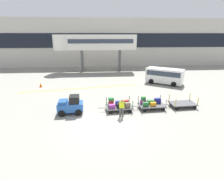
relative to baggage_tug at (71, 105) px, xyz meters
The scene contains 11 objects.
ground_plane 3.37m from the baggage_tug, 36.57° to the right, with size 120.00×120.00×0.00m, color gray.
apron_lead_line 7.37m from the baggage_tug, 87.75° to the left, with size 14.69×0.20×0.01m, color yellow.
terminal_building 24.52m from the baggage_tug, 83.74° to the left, with size 61.25×2.51×9.70m.
jet_bridge 18.61m from the baggage_tug, 85.82° to the left, with size 14.47×3.00×6.49m.
baggage_tug is the anchor object (origin of this frame).
baggage_cart_lead 4.13m from the baggage_tug, ahead, with size 3.04×1.53×1.11m.
baggage_cart_middle 7.11m from the baggage_tug, ahead, with size 3.04×1.53×1.10m.
baggage_cart_tail 10.17m from the baggage_tug, ahead, with size 3.04×1.53×1.10m.
baggage_handler 4.34m from the baggage_tug, 13.09° to the right, with size 0.41×0.45×1.56m.
shuttle_van 14.34m from the baggage_tug, 37.53° to the left, with size 5.03×4.30×2.10m.
safety_cone_near 9.74m from the baggage_tug, 121.18° to the left, with size 0.36×0.36×0.55m, color #EA590F.
Camera 1 is at (-0.23, -12.08, 6.47)m, focal length 28.19 mm.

